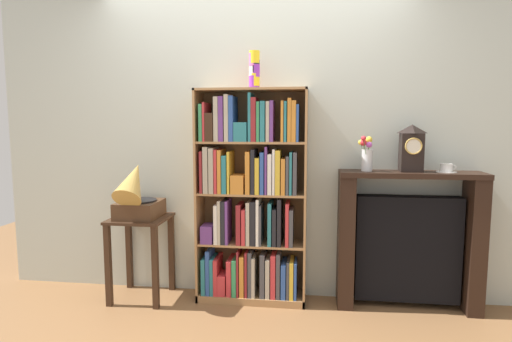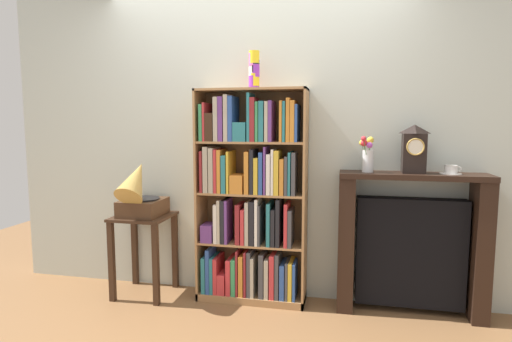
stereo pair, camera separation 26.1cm
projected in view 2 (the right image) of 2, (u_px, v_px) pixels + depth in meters
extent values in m
cube|color=brown|center=(249.00, 306.00, 3.31)|extent=(7.72, 6.40, 0.02)
cube|color=beige|center=(275.00, 141.00, 3.41)|extent=(4.72, 0.08, 2.60)
cube|color=#A87A4C|center=(201.00, 195.00, 3.41)|extent=(0.02, 0.28, 1.71)
cube|color=#A87A4C|center=(305.00, 199.00, 3.23)|extent=(0.02, 0.28, 1.71)
cube|color=brown|center=(255.00, 194.00, 3.45)|extent=(0.87, 0.01, 1.71)
cube|color=#A87A4C|center=(252.00, 90.00, 3.22)|extent=(0.87, 0.28, 0.02)
cube|color=#A87A4C|center=(252.00, 295.00, 3.41)|extent=(0.87, 0.28, 0.06)
cube|color=teal|center=(207.00, 272.00, 3.44)|extent=(0.03, 0.21, 0.30)
cube|color=#2D519E|center=(211.00, 269.00, 3.43)|extent=(0.03, 0.22, 0.36)
cube|color=teal|center=(215.00, 273.00, 3.43)|extent=(0.03, 0.21, 0.30)
cube|color=#C63338|center=(219.00, 273.00, 3.44)|extent=(0.03, 0.24, 0.29)
cube|color=#C63338|center=(223.00, 282.00, 3.40)|extent=(0.06, 0.18, 0.17)
cube|color=#C63338|center=(232.00, 274.00, 3.42)|extent=(0.04, 0.24, 0.29)
cube|color=#388E56|center=(236.00, 275.00, 3.38)|extent=(0.04, 0.19, 0.30)
cube|color=maroon|center=(240.00, 270.00, 3.39)|extent=(0.02, 0.22, 0.37)
cube|color=orange|center=(243.00, 273.00, 3.38)|extent=(0.04, 0.22, 0.33)
cube|color=maroon|center=(248.00, 271.00, 3.38)|extent=(0.02, 0.23, 0.37)
cube|color=#424247|center=(251.00, 271.00, 3.37)|extent=(0.03, 0.22, 0.37)
cube|color=#B2A893|center=(254.00, 275.00, 3.35)|extent=(0.03, 0.19, 0.32)
cube|color=#424247|center=(263.00, 273.00, 3.34)|extent=(0.04, 0.20, 0.35)
cube|color=#B2A893|center=(268.00, 276.00, 3.32)|extent=(0.03, 0.19, 0.32)
cube|color=#C63338|center=(274.00, 274.00, 3.33)|extent=(0.04, 0.23, 0.35)
cube|color=#424247|center=(279.00, 273.00, 3.33)|extent=(0.03, 0.24, 0.36)
cube|color=#2D519E|center=(284.00, 279.00, 3.32)|extent=(0.04, 0.24, 0.28)
cube|color=#424247|center=(288.00, 278.00, 3.32)|extent=(0.02, 0.24, 0.30)
cube|color=gold|center=(291.00, 278.00, 3.30)|extent=(0.03, 0.23, 0.30)
cube|color=#2D519E|center=(295.00, 279.00, 3.28)|extent=(0.02, 0.20, 0.30)
cube|color=#A87A4C|center=(252.00, 243.00, 3.36)|extent=(0.84, 0.26, 0.02)
cube|color=#663884|center=(209.00, 232.00, 3.37)|extent=(0.09, 0.16, 0.14)
cube|color=white|center=(219.00, 222.00, 3.38)|extent=(0.03, 0.22, 0.31)
cube|color=#B2A893|center=(222.00, 220.00, 3.37)|extent=(0.02, 0.22, 0.35)
cube|color=black|center=(225.00, 220.00, 3.36)|extent=(0.03, 0.21, 0.35)
cube|color=#663884|center=(228.00, 221.00, 3.34)|extent=(0.02, 0.19, 0.35)
cube|color=maroon|center=(240.00, 223.00, 3.33)|extent=(0.04, 0.21, 0.32)
cube|color=#C63338|center=(245.00, 225.00, 3.34)|extent=(0.03, 0.24, 0.28)
cube|color=#B2A893|center=(249.00, 222.00, 3.32)|extent=(0.03, 0.21, 0.34)
cube|color=black|center=(254.00, 221.00, 3.32)|extent=(0.04, 0.24, 0.35)
cube|color=white|center=(258.00, 221.00, 3.30)|extent=(0.02, 0.21, 0.37)
cube|color=#424247|center=(261.00, 223.00, 3.30)|extent=(0.02, 0.23, 0.32)
cube|color=teal|center=(270.00, 223.00, 3.28)|extent=(0.03, 0.22, 0.34)
cube|color=black|center=(274.00, 226.00, 3.27)|extent=(0.03, 0.20, 0.29)
cube|color=black|center=(280.00, 221.00, 3.28)|extent=(0.03, 0.24, 0.37)
cube|color=#C63338|center=(287.00, 224.00, 3.26)|extent=(0.03, 0.22, 0.34)
cube|color=#424247|center=(291.00, 227.00, 3.25)|extent=(0.03, 0.21, 0.29)
cube|color=#A87A4C|center=(252.00, 193.00, 3.31)|extent=(0.84, 0.26, 0.02)
cube|color=maroon|center=(205.00, 171.00, 3.35)|extent=(0.02, 0.21, 0.33)
cube|color=#B2A893|center=(209.00, 169.00, 3.34)|extent=(0.04, 0.22, 0.36)
cube|color=#B2A893|center=(215.00, 169.00, 3.34)|extent=(0.04, 0.22, 0.36)
cube|color=#C63338|center=(219.00, 170.00, 3.34)|extent=(0.02, 0.24, 0.34)
cube|color=orange|center=(222.00, 171.00, 3.32)|extent=(0.03, 0.22, 0.34)
cube|color=teal|center=(226.00, 173.00, 3.31)|extent=(0.04, 0.20, 0.30)
cube|color=gold|center=(231.00, 171.00, 3.32)|extent=(0.02, 0.24, 0.33)
cube|color=orange|center=(238.00, 184.00, 3.28)|extent=(0.10, 0.16, 0.15)
cube|color=orange|center=(249.00, 172.00, 3.29)|extent=(0.04, 0.24, 0.33)
cube|color=black|center=(254.00, 171.00, 3.27)|extent=(0.03, 0.22, 0.35)
cube|color=gold|center=(258.00, 175.00, 3.25)|extent=(0.03, 0.19, 0.28)
cube|color=#2D519E|center=(263.00, 172.00, 3.26)|extent=(0.03, 0.24, 0.33)
cube|color=#663884|center=(267.00, 170.00, 3.24)|extent=(0.02, 0.21, 0.37)
cube|color=white|center=(270.00, 174.00, 3.24)|extent=(0.03, 0.21, 0.31)
cube|color=white|center=(274.00, 171.00, 3.22)|extent=(0.02, 0.20, 0.35)
cube|color=gold|center=(278.00, 172.00, 3.22)|extent=(0.04, 0.20, 0.34)
cube|color=orange|center=(283.00, 176.00, 3.23)|extent=(0.03, 0.24, 0.28)
cube|color=#424247|center=(287.00, 175.00, 3.20)|extent=(0.02, 0.19, 0.30)
cube|color=teal|center=(291.00, 173.00, 3.21)|extent=(0.02, 0.23, 0.33)
cube|color=#424247|center=(294.00, 173.00, 3.18)|extent=(0.03, 0.19, 0.33)
cube|color=#A87A4C|center=(252.00, 142.00, 3.27)|extent=(0.84, 0.26, 0.02)
cube|color=#388E56|center=(205.00, 123.00, 3.31)|extent=(0.03, 0.22, 0.29)
cube|color=#C63338|center=(208.00, 122.00, 3.31)|extent=(0.02, 0.24, 0.30)
cube|color=#382316|center=(212.00, 127.00, 3.29)|extent=(0.06, 0.19, 0.22)
cube|color=#B2A893|center=(218.00, 119.00, 3.26)|extent=(0.03, 0.19, 0.34)
cube|color=#663884|center=(223.00, 119.00, 3.27)|extent=(0.04, 0.21, 0.34)
cube|color=#B2A893|center=(228.00, 118.00, 3.25)|extent=(0.03, 0.19, 0.36)
cube|color=#2D519E|center=(233.00, 119.00, 3.26)|extent=(0.03, 0.23, 0.35)
cube|color=teal|center=(241.00, 132.00, 3.23)|extent=(0.10, 0.18, 0.15)
cube|color=teal|center=(251.00, 118.00, 3.22)|extent=(0.02, 0.22, 0.37)
cube|color=maroon|center=(254.00, 120.00, 3.20)|extent=(0.04, 0.19, 0.33)
cube|color=#388E56|center=(259.00, 122.00, 3.20)|extent=(0.02, 0.19, 0.30)
cube|color=teal|center=(263.00, 122.00, 3.20)|extent=(0.04, 0.20, 0.31)
cube|color=#B2A893|center=(268.00, 122.00, 3.18)|extent=(0.03, 0.19, 0.30)
cube|color=#663884|center=(272.00, 121.00, 3.19)|extent=(0.03, 0.20, 0.31)
cube|color=orange|center=(282.00, 121.00, 3.17)|extent=(0.02, 0.20, 0.31)
cube|color=teal|center=(285.00, 122.00, 3.16)|extent=(0.02, 0.19, 0.30)
cube|color=orange|center=(289.00, 120.00, 3.15)|extent=(0.03, 0.19, 0.33)
cube|color=orange|center=(294.00, 121.00, 3.16)|extent=(0.03, 0.23, 0.31)
cube|color=#2D519E|center=(297.00, 123.00, 3.16)|extent=(0.02, 0.24, 0.28)
cylinder|color=purple|center=(254.00, 82.00, 3.18)|extent=(0.08, 0.08, 0.09)
cylinder|color=yellow|center=(254.00, 80.00, 3.18)|extent=(0.08, 0.08, 0.09)
cylinder|color=red|center=(254.00, 78.00, 3.18)|extent=(0.08, 0.08, 0.09)
cylinder|color=red|center=(254.00, 75.00, 3.18)|extent=(0.08, 0.08, 0.09)
cylinder|color=white|center=(254.00, 73.00, 3.18)|extent=(0.08, 0.08, 0.09)
cylinder|color=purple|center=(254.00, 71.00, 3.17)|extent=(0.08, 0.08, 0.09)
cylinder|color=pink|center=(254.00, 69.00, 3.17)|extent=(0.08, 0.08, 0.09)
cylinder|color=black|center=(254.00, 66.00, 3.17)|extent=(0.08, 0.08, 0.09)
cylinder|color=orange|center=(254.00, 64.00, 3.17)|extent=(0.08, 0.08, 0.09)
cylinder|color=red|center=(254.00, 62.00, 3.17)|extent=(0.08, 0.08, 0.09)
cylinder|color=pink|center=(254.00, 60.00, 3.16)|extent=(0.08, 0.08, 0.09)
cylinder|color=yellow|center=(254.00, 57.00, 3.16)|extent=(0.08, 0.08, 0.09)
cube|color=#382316|center=(143.00, 216.00, 3.45)|extent=(0.45, 0.44, 0.02)
cube|color=#382316|center=(112.00, 262.00, 3.34)|extent=(0.04, 0.04, 0.66)
cube|color=#382316|center=(156.00, 265.00, 3.26)|extent=(0.04, 0.04, 0.66)
cube|color=#382316|center=(135.00, 248.00, 3.71)|extent=(0.04, 0.04, 0.66)
cube|color=#382316|center=(175.00, 251.00, 3.63)|extent=(0.04, 0.04, 0.66)
cube|color=#472D1C|center=(143.00, 207.00, 3.44)|extent=(0.32, 0.36, 0.13)
cylinder|color=black|center=(143.00, 199.00, 3.43)|extent=(0.27, 0.27, 0.01)
cylinder|color=#B79347|center=(140.00, 197.00, 3.38)|extent=(0.03, 0.03, 0.06)
cone|color=#B79347|center=(135.00, 180.00, 3.30)|extent=(0.23, 0.40, 0.40)
cube|color=black|center=(414.00, 176.00, 3.04)|extent=(1.07, 0.28, 0.04)
cube|color=black|center=(346.00, 243.00, 3.20)|extent=(0.12, 0.25, 1.04)
cube|color=black|center=(480.00, 251.00, 3.00)|extent=(0.12, 0.25, 1.04)
cube|color=black|center=(410.00, 252.00, 3.15)|extent=(0.79, 0.14, 0.83)
cube|color=black|center=(414.00, 153.00, 3.02)|extent=(0.16, 0.12, 0.29)
pyramid|color=black|center=(415.00, 129.00, 3.00)|extent=(0.16, 0.12, 0.06)
cylinder|color=silver|center=(415.00, 147.00, 2.96)|extent=(0.11, 0.01, 0.11)
torus|color=#B79347|center=(416.00, 147.00, 2.95)|extent=(0.13, 0.01, 0.13)
cylinder|color=silver|center=(368.00, 161.00, 3.10)|extent=(0.08, 0.08, 0.17)
cylinder|color=#4C753D|center=(369.00, 158.00, 3.07)|extent=(0.01, 0.05, 0.19)
sphere|color=#B24CB7|center=(370.00, 145.00, 3.04)|extent=(0.04, 0.04, 0.04)
cylinder|color=#4C753D|center=(366.00, 155.00, 3.06)|extent=(0.05, 0.06, 0.24)
sphere|color=red|center=(364.00, 139.00, 3.03)|extent=(0.04, 0.04, 0.04)
cylinder|color=#4C753D|center=(370.00, 155.00, 3.11)|extent=(0.01, 0.04, 0.22)
sphere|color=yellow|center=(370.00, 140.00, 3.12)|extent=(0.05, 0.05, 0.05)
cylinder|color=#4C753D|center=(364.00, 156.00, 3.12)|extent=(0.04, 0.03, 0.20)
sphere|color=yellow|center=(362.00, 143.00, 3.13)|extent=(0.04, 0.04, 0.04)
cylinder|color=#4C753D|center=(365.00, 157.00, 3.08)|extent=(0.03, 0.03, 0.21)
sphere|color=red|center=(364.00, 143.00, 3.06)|extent=(0.05, 0.05, 0.05)
cylinder|color=#4C753D|center=(369.00, 156.00, 3.11)|extent=(0.01, 0.06, 0.22)
sphere|color=#B24CB7|center=(370.00, 141.00, 3.12)|extent=(0.04, 0.04, 0.04)
cylinder|color=white|center=(451.00, 174.00, 2.99)|extent=(0.15, 0.15, 0.01)
cylinder|color=white|center=(451.00, 169.00, 2.98)|extent=(0.09, 0.09, 0.06)
torus|color=white|center=(459.00, 169.00, 2.97)|extent=(0.04, 0.01, 0.04)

